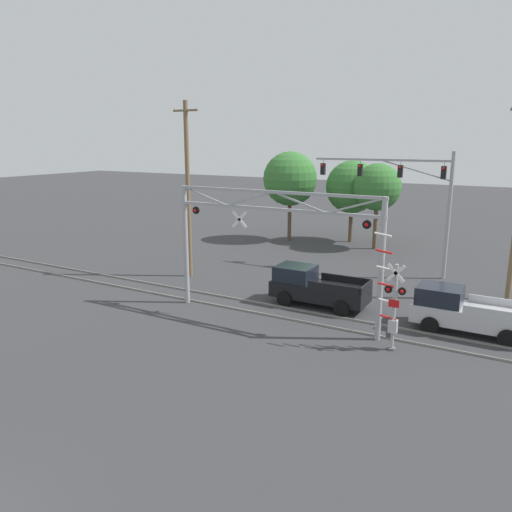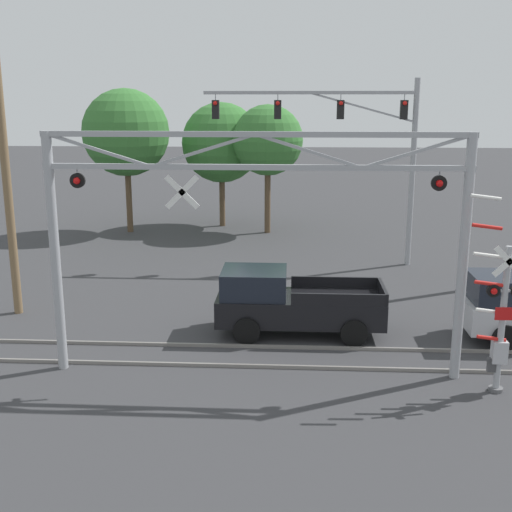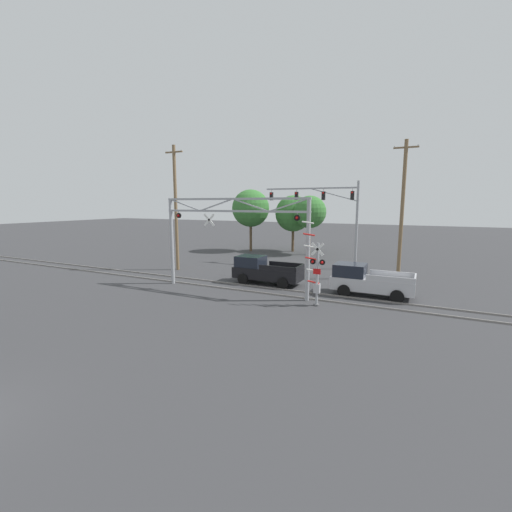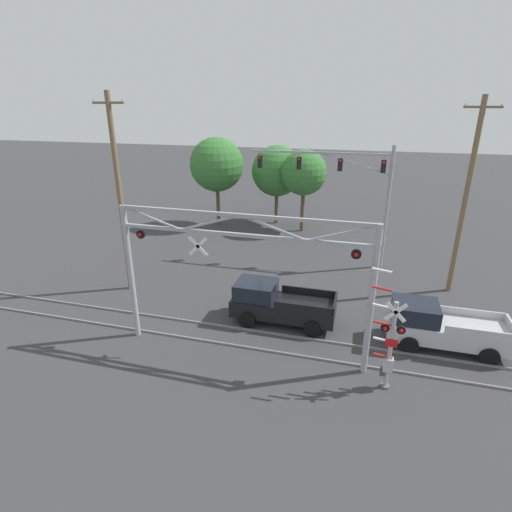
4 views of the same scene
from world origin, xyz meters
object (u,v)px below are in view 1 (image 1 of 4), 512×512
utility_pole_left (188,189)px  background_tree_far_left_verge (352,187)px  pickup_truck_lead (314,287)px  pickup_truck_following (464,311)px  traffic_signal_span (414,191)px  crossing_gantry (273,236)px  background_tree_far_right_verge (290,179)px  crossing_signal_mast (392,308)px  background_tree_beyond_span (377,187)px

utility_pole_left → background_tree_far_left_verge: bearing=71.6°
pickup_truck_lead → pickup_truck_following: 7.50m
utility_pole_left → traffic_signal_span: bearing=31.4°
crossing_gantry → pickup_truck_following: crossing_gantry is taller
pickup_truck_lead → background_tree_far_right_verge: bearing=120.1°
crossing_gantry → utility_pole_left: 9.59m
crossing_signal_mast → traffic_signal_span: 13.39m
crossing_signal_mast → pickup_truck_lead: crossing_signal_mast is taller
background_tree_beyond_span → background_tree_far_left_verge: size_ratio=0.99×
crossing_signal_mast → background_tree_far_left_verge: size_ratio=0.71×
pickup_truck_lead → background_tree_far_right_verge: size_ratio=0.67×
background_tree_far_left_verge → background_tree_far_right_verge: 5.32m
background_tree_far_right_verge → crossing_signal_mast: bearing=-53.8°
utility_pole_left → background_tree_far_right_verge: size_ratio=1.43×
background_tree_far_left_verge → background_tree_beyond_span: bearing=-33.7°
pickup_truck_lead → pickup_truck_following: same height
crossing_gantry → background_tree_far_left_verge: 20.58m
crossing_gantry → background_tree_beyond_span: size_ratio=1.56×
traffic_signal_span → background_tree_beyond_span: (-4.26, 6.65, -0.52)m
traffic_signal_span → background_tree_beyond_span: 7.92m
traffic_signal_span → pickup_truck_lead: bearing=-108.3°
crossing_gantry → background_tree_far_right_verge: (-7.98, 18.35, 1.17)m
crossing_gantry → background_tree_beyond_span: 18.58m
crossing_signal_mast → pickup_truck_lead: (-5.11, 3.83, -0.86)m
background_tree_far_left_verge → background_tree_far_right_verge: background_tree_far_right_verge is taller
crossing_signal_mast → background_tree_far_right_verge: size_ratio=0.65×
utility_pole_left → crossing_gantry: bearing=-28.1°
utility_pole_left → crossing_signal_mast: bearing=-20.1°
traffic_signal_span → pickup_truck_lead: 10.37m
traffic_signal_span → pickup_truck_following: (4.55, -9.08, -4.50)m
background_tree_far_right_verge → crossing_gantry: bearing=-66.5°
crossing_signal_mast → traffic_signal_span: bearing=99.7°
crossing_signal_mast → traffic_signal_span: size_ratio=0.55×
pickup_truck_following → background_tree_far_left_verge: size_ratio=0.74×
crossing_gantry → utility_pole_left: size_ratio=0.98×
pickup_truck_lead → crossing_gantry: bearing=-106.6°
crossing_gantry → background_tree_beyond_span: background_tree_beyond_span is taller
background_tree_far_right_verge → pickup_truck_lead: bearing=-59.9°
crossing_signal_mast → crossing_gantry: bearing=172.5°
crossing_signal_mast → utility_pole_left: 15.77m
pickup_truck_following → background_tree_beyond_span: 18.47m
traffic_signal_span → pickup_truck_lead: (-2.94, -8.87, -4.50)m
background_tree_far_right_verge → background_tree_beyond_span: bearing=1.6°
background_tree_beyond_span → crossing_gantry: bearing=-88.7°
crossing_gantry → traffic_signal_span: bearing=72.1°
background_tree_far_left_verge → crossing_signal_mast: bearing=-66.7°
utility_pole_left → pickup_truck_following: bearing=-5.6°
traffic_signal_span → utility_pole_left: (-12.21, -7.45, 0.14)m
pickup_truck_lead → background_tree_far_left_verge: (-3.99, 17.30, 3.73)m
pickup_truck_lead → traffic_signal_span: bearing=71.7°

